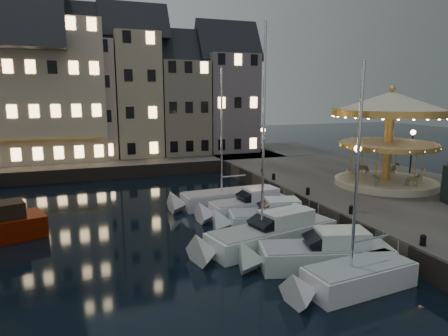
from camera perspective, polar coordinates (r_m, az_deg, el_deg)
name	(u,v)px	position (r m, az deg, el deg)	size (l,w,h in m)	color
ground	(256,251)	(22.61, 4.58, -11.72)	(160.00, 160.00, 0.00)	black
quay_east	(384,193)	(34.71, 21.87, -3.37)	(16.00, 56.00, 1.30)	#474442
quay_north	(90,165)	(47.68, -18.64, 0.48)	(44.00, 12.00, 1.30)	#474442
quaywall_e	(297,202)	(30.09, 10.34, -4.84)	(0.15, 44.00, 1.30)	#47423A
quaywall_n	(112,173)	(41.86, -15.70, -0.71)	(48.00, 0.15, 1.30)	#47423A
streetlamp_b	(357,168)	(25.98, 18.41, -0.05)	(0.44, 0.44, 4.17)	black
streetlamp_c	(263,143)	(37.38, 5.59, 3.55)	(0.44, 0.44, 4.17)	black
streetlamp_d	(412,146)	(38.62, 25.27, 2.81)	(0.44, 0.44, 4.17)	black
bollard_a	(423,240)	(21.90, 26.56, -9.12)	(0.30, 0.30, 0.57)	black
bollard_b	(351,209)	(25.77, 17.73, -5.61)	(0.30, 0.30, 0.57)	black
bollard_c	(308,191)	(29.74, 11.89, -3.19)	(0.30, 0.30, 0.57)	black
bollard_d	(274,176)	(34.41, 7.10, -1.17)	(0.30, 0.30, 0.57)	black
townhouse_nb	(27,96)	(49.30, -26.36, 9.18)	(6.16, 8.00, 13.80)	gray
townhouse_nc	(85,92)	(49.02, -19.27, 10.26)	(6.82, 8.00, 14.80)	#B3998F
townhouse_nd	(136,87)	(49.44, -12.51, 11.18)	(5.50, 8.00, 15.80)	tan
townhouse_ne	(181,100)	(50.45, -6.21, 9.64)	(6.16, 8.00, 12.80)	gray
townhouse_nf	(226,96)	(52.21, 0.35, 10.28)	(6.82, 8.00, 13.80)	slate
hotel_corner	(26,82)	(49.31, -26.45, 10.92)	(17.60, 9.00, 16.80)	beige
motorboat_a	(349,280)	(18.97, 17.47, -14.99)	(6.24, 2.51, 10.26)	silver
motorboat_b	(317,255)	(20.85, 13.17, -12.07)	(7.55, 3.95, 2.15)	silver
motorboat_c	(267,235)	(23.06, 6.18, -9.48)	(8.98, 4.05, 11.90)	silver
motorboat_d	(266,219)	(25.90, 5.97, -7.31)	(6.55, 3.29, 2.15)	silver
motorboat_e	(247,208)	(28.38, 3.25, -5.66)	(7.07, 2.47, 2.15)	silver
motorboat_f	(224,199)	(30.96, -0.04, -4.46)	(8.66, 2.64, 11.49)	silver
carousel	(390,121)	(33.90, 22.61, 6.26)	(9.00, 9.00, 7.87)	beige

